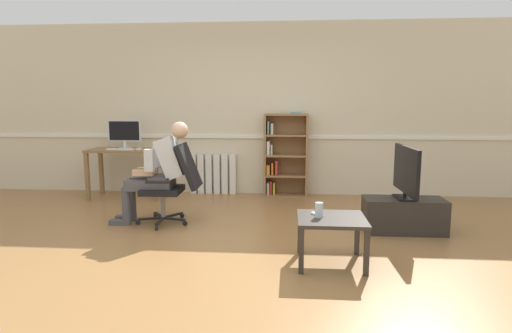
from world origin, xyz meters
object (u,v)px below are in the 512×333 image
object	(u,v)px
computer_desk	(126,157)
coffee_table	(331,224)
tv_screen	(406,171)
computer_mouse	(139,149)
bookshelf	(283,156)
keyboard	(121,149)
person_seated	(159,170)
office_chair	(174,181)
tv_stand	(404,215)
radiator	(213,174)
imac_monitor	(124,132)
drinking_glass	(319,210)
spare_remote	(317,214)

from	to	relation	value
computer_desk	coffee_table	world-z (taller)	computer_desk
tv_screen	computer_mouse	bearing A→B (deg)	67.38
bookshelf	keyboard	bearing A→B (deg)	-169.88
bookshelf	person_seated	bearing A→B (deg)	-131.16
office_chair	tv_stand	xyz separation A→B (m)	(2.67, -0.14, -0.33)
keyboard	bookshelf	xyz separation A→B (m)	(2.44, 0.44, -0.13)
computer_mouse	radiator	bearing A→B (deg)	26.53
computer_desk	tv_screen	xyz separation A→B (m)	(3.81, -1.52, 0.07)
imac_monitor	person_seated	bearing A→B (deg)	-55.93
drinking_glass	spare_remote	bearing A→B (deg)	102.72
computer_mouse	person_seated	size ratio (longest dim) A/B	0.08
bookshelf	drinking_glass	distance (m)	2.88
keyboard	office_chair	size ratio (longest dim) A/B	0.42
computer_desk	coffee_table	xyz separation A→B (m)	(2.89, -2.56, -0.26)
radiator	person_seated	xyz separation A→B (m)	(-0.33, -1.77, 0.34)
radiator	tv_screen	xyz separation A→B (m)	(2.53, -1.91, 0.38)
bookshelf	person_seated	distance (m)	2.23
computer_desk	radiator	world-z (taller)	computer_desk
office_chair	computer_desk	bearing A→B (deg)	-142.29
radiator	keyboard	bearing A→B (deg)	-157.81
computer_desk	tv_stand	size ratio (longest dim) A/B	1.26
radiator	tv_stand	distance (m)	3.17
person_seated	tv_stand	world-z (taller)	person_seated
office_chair	tv_screen	distance (m)	2.69
person_seated	coffee_table	size ratio (longest dim) A/B	2.03
radiator	office_chair	world-z (taller)	office_chair
drinking_glass	tv_screen	bearing A→B (deg)	45.49
keyboard	tv_stand	xyz separation A→B (m)	(3.83, -1.38, -0.57)
office_chair	spare_remote	distance (m)	1.98
spare_remote	person_seated	bearing A→B (deg)	117.22
computer_desk	computer_mouse	distance (m)	0.31
keyboard	person_seated	world-z (taller)	person_seated
keyboard	bookshelf	size ratio (longest dim) A/B	0.31
spare_remote	drinking_glass	bearing A→B (deg)	-108.58
person_seated	spare_remote	size ratio (longest dim) A/B	8.23
imac_monitor	computer_mouse	bearing A→B (deg)	-33.55
office_chair	bookshelf	bearing A→B (deg)	140.91
computer_desk	office_chair	size ratio (longest dim) A/B	1.15
keyboard	tv_stand	distance (m)	4.11
person_seated	tv_stand	distance (m)	2.90
coffee_table	person_seated	bearing A→B (deg)	149.00
imac_monitor	office_chair	bearing A→B (deg)	-51.11
tv_screen	coffee_table	size ratio (longest dim) A/B	1.43
computer_mouse	spare_remote	distance (m)	3.48
bookshelf	imac_monitor	bearing A→B (deg)	-174.93
keyboard	computer_mouse	size ratio (longest dim) A/B	4.11
computer_desk	drinking_glass	bearing A→B (deg)	-42.66
computer_desk	imac_monitor	world-z (taller)	imac_monitor
radiator	computer_desk	bearing A→B (deg)	-163.00
imac_monitor	computer_mouse	size ratio (longest dim) A/B	5.15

